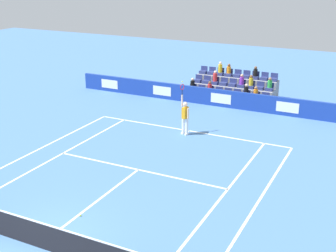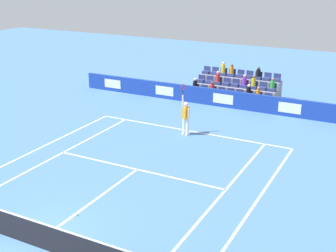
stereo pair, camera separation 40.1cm
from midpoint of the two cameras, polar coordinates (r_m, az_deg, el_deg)
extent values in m
plane|color=#4C7AB2|center=(15.41, -15.98, -14.29)|extent=(80.00, 80.00, 0.00)
cube|color=white|center=(24.33, 3.27, -0.63)|extent=(10.97, 0.10, 0.01)
cube|color=white|center=(19.83, -3.35, -5.49)|extent=(8.23, 0.10, 0.01)
cube|color=white|center=(17.47, -8.79, -9.39)|extent=(0.10, 6.40, 0.01)
cube|color=white|center=(21.75, -13.35, -3.68)|extent=(0.10, 11.89, 0.01)
cube|color=white|center=(17.88, 7.43, -8.59)|extent=(0.10, 11.89, 0.01)
cube|color=white|center=(22.62, -16.00, -3.00)|extent=(0.10, 11.89, 0.01)
cube|color=white|center=(17.53, 11.68, -9.47)|extent=(0.10, 11.89, 0.01)
cube|color=white|center=(24.25, 3.17, -0.70)|extent=(0.10, 0.20, 0.01)
cube|color=#193899|center=(28.57, 7.44, 3.46)|extent=(20.75, 0.20, 1.08)
cube|color=white|center=(27.40, 15.51, 2.20)|extent=(1.33, 0.01, 0.61)
cube|color=white|center=(28.47, 7.37, 3.41)|extent=(1.33, 0.01, 0.61)
cube|color=white|center=(30.09, -0.07, 4.45)|extent=(1.33, 0.01, 0.61)
cube|color=white|center=(32.16, -6.66, 5.32)|extent=(1.33, 0.01, 0.61)
cube|color=black|center=(15.17, -16.15, -12.84)|extent=(11.77, 0.02, 0.92)
cube|color=white|center=(14.92, -16.32, -11.28)|extent=(11.77, 0.04, 0.04)
cylinder|color=white|center=(23.61, 2.97, -0.11)|extent=(0.16, 0.16, 0.90)
cylinder|color=white|center=(23.75, 2.51, 0.02)|extent=(0.16, 0.16, 0.90)
cube|color=white|center=(23.75, 2.95, -1.04)|extent=(0.18, 0.28, 0.08)
cube|color=white|center=(23.89, 2.50, -0.91)|extent=(0.18, 0.28, 0.08)
cube|color=orange|center=(23.44, 2.77, 1.68)|extent=(0.30, 0.40, 0.60)
sphere|color=beige|center=(23.30, 2.79, 2.76)|extent=(0.24, 0.24, 0.24)
cylinder|color=beige|center=(23.39, 2.37, 3.21)|extent=(0.09, 0.09, 0.62)
cylinder|color=beige|center=(23.26, 3.12, 1.59)|extent=(0.09, 0.09, 0.56)
cylinder|color=black|center=(23.26, 2.39, 4.27)|extent=(0.04, 0.04, 0.28)
torus|color=red|center=(23.19, 2.40, 4.94)|extent=(0.10, 0.31, 0.31)
sphere|color=#D1E533|center=(23.12, 2.41, 5.61)|extent=(0.07, 0.07, 0.07)
cube|color=gray|center=(29.64, 8.14, 3.35)|extent=(5.58, 0.95, 0.42)
cube|color=navy|center=(28.87, 12.81, 3.26)|extent=(0.48, 0.44, 0.20)
cube|color=navy|center=(28.99, 12.95, 3.83)|extent=(0.48, 0.04, 0.30)
cube|color=navy|center=(29.02, 11.63, 3.43)|extent=(0.48, 0.44, 0.20)
cube|color=navy|center=(29.14, 11.78, 4.00)|extent=(0.48, 0.04, 0.30)
cube|color=navy|center=(29.19, 10.47, 3.60)|extent=(0.48, 0.44, 0.20)
cube|color=navy|center=(29.30, 10.61, 4.16)|extent=(0.48, 0.04, 0.30)
cube|color=navy|center=(29.36, 9.31, 3.76)|extent=(0.48, 0.44, 0.20)
cube|color=navy|center=(29.48, 9.46, 4.32)|extent=(0.48, 0.04, 0.30)
cube|color=navy|center=(29.55, 8.17, 3.93)|extent=(0.48, 0.44, 0.20)
cube|color=navy|center=(29.67, 8.33, 4.48)|extent=(0.48, 0.04, 0.30)
cube|color=navy|center=(29.75, 7.05, 4.09)|extent=(0.48, 0.44, 0.20)
cube|color=navy|center=(29.87, 7.21, 4.64)|extent=(0.48, 0.04, 0.30)
cube|color=navy|center=(29.97, 5.94, 4.24)|extent=(0.48, 0.44, 0.20)
cube|color=navy|center=(30.08, 6.10, 4.79)|extent=(0.48, 0.04, 0.30)
cube|color=navy|center=(30.19, 4.85, 4.39)|extent=(0.48, 0.44, 0.20)
cube|color=navy|center=(30.31, 5.01, 4.94)|extent=(0.48, 0.04, 0.30)
cube|color=navy|center=(30.43, 3.77, 4.54)|extent=(0.48, 0.44, 0.20)
cube|color=navy|center=(30.54, 3.93, 5.08)|extent=(0.48, 0.04, 0.30)
cube|color=gray|center=(30.45, 8.77, 4.17)|extent=(5.58, 0.95, 0.84)
cube|color=navy|center=(29.65, 13.36, 4.48)|extent=(0.48, 0.44, 0.20)
cube|color=navy|center=(29.77, 13.50, 5.03)|extent=(0.48, 0.04, 0.30)
cube|color=navy|center=(29.80, 12.21, 4.65)|extent=(0.48, 0.44, 0.20)
cube|color=navy|center=(29.92, 12.35, 5.19)|extent=(0.48, 0.04, 0.30)
cube|color=navy|center=(29.96, 11.07, 4.81)|extent=(0.48, 0.44, 0.20)
cube|color=navy|center=(30.08, 11.21, 5.35)|extent=(0.48, 0.04, 0.30)
cube|color=navy|center=(30.13, 9.94, 4.96)|extent=(0.48, 0.44, 0.20)
cube|color=navy|center=(30.26, 10.08, 5.50)|extent=(0.48, 0.04, 0.30)
cube|color=navy|center=(30.32, 8.82, 5.11)|extent=(0.48, 0.44, 0.20)
cube|color=navy|center=(30.44, 8.97, 5.65)|extent=(0.48, 0.04, 0.30)
cube|color=navy|center=(30.51, 7.72, 5.26)|extent=(0.48, 0.44, 0.20)
cube|color=navy|center=(30.63, 7.87, 5.79)|extent=(0.48, 0.04, 0.30)
cube|color=navy|center=(30.72, 6.63, 5.41)|extent=(0.48, 0.44, 0.20)
cube|color=navy|center=(30.84, 6.78, 5.94)|extent=(0.48, 0.04, 0.30)
cube|color=navy|center=(30.94, 5.56, 5.55)|extent=(0.48, 0.44, 0.20)
cube|color=navy|center=(31.06, 5.71, 6.07)|extent=(0.48, 0.04, 0.30)
cube|color=navy|center=(31.17, 4.50, 5.68)|extent=(0.48, 0.44, 0.20)
cube|color=navy|center=(31.29, 4.66, 6.20)|extent=(0.48, 0.04, 0.30)
cube|color=gray|center=(31.27, 9.37, 4.94)|extent=(5.58, 0.95, 1.26)
cube|color=navy|center=(30.44, 13.88, 5.65)|extent=(0.48, 0.44, 0.20)
cube|color=navy|center=(30.58, 14.02, 6.18)|extent=(0.48, 0.04, 0.30)
cube|color=navy|center=(30.59, 12.76, 5.80)|extent=(0.48, 0.44, 0.20)
cube|color=navy|center=(30.72, 12.89, 6.33)|extent=(0.48, 0.04, 0.30)
cube|color=navy|center=(30.74, 11.64, 5.95)|extent=(0.48, 0.44, 0.20)
cube|color=navy|center=(30.88, 11.78, 6.48)|extent=(0.48, 0.04, 0.30)
cube|color=navy|center=(30.91, 10.54, 6.10)|extent=(0.48, 0.44, 0.20)
cube|color=navy|center=(31.04, 10.68, 6.62)|extent=(0.48, 0.04, 0.30)
cube|color=navy|center=(31.09, 9.44, 6.24)|extent=(0.48, 0.44, 0.20)
cube|color=navy|center=(31.22, 9.58, 6.76)|extent=(0.48, 0.04, 0.30)
cube|color=navy|center=(31.28, 8.36, 6.38)|extent=(0.48, 0.44, 0.20)
cube|color=navy|center=(31.41, 8.51, 6.89)|extent=(0.48, 0.04, 0.30)
cube|color=navy|center=(31.49, 7.29, 6.51)|extent=(0.48, 0.44, 0.20)
cube|color=navy|center=(31.62, 7.44, 7.03)|extent=(0.48, 0.04, 0.30)
cube|color=navy|center=(31.70, 6.24, 6.65)|extent=(0.48, 0.44, 0.20)
cube|color=navy|center=(31.83, 6.39, 7.15)|extent=(0.48, 0.04, 0.30)
cube|color=navy|center=(31.92, 5.20, 6.77)|extent=(0.48, 0.44, 0.20)
cube|color=navy|center=(32.05, 5.35, 7.28)|extent=(0.48, 0.04, 0.30)
cylinder|color=black|center=(29.14, 10.54, 4.32)|extent=(0.28, 0.28, 0.54)
sphere|color=beige|center=(29.04, 10.58, 5.02)|extent=(0.20, 0.20, 0.20)
cylinder|color=black|center=(30.72, 11.71, 6.57)|extent=(0.28, 0.28, 0.46)
sphere|color=brown|center=(30.65, 11.75, 7.17)|extent=(0.20, 0.20, 0.20)
cylinder|color=red|center=(29.93, 6.00, 4.85)|extent=(0.28, 0.28, 0.43)
sphere|color=brown|center=(29.85, 6.02, 5.44)|extent=(0.20, 0.20, 0.20)
cylinder|color=yellow|center=(29.92, 11.14, 5.46)|extent=(0.28, 0.28, 0.49)
sphere|color=brown|center=(29.84, 11.18, 6.10)|extent=(0.20, 0.20, 0.20)
cylinder|color=green|center=(29.61, 13.44, 5.12)|extent=(0.28, 0.28, 0.46)
sphere|color=#9E7251|center=(29.54, 13.49, 5.74)|extent=(0.20, 0.20, 0.20)
cylinder|color=red|center=(30.68, 6.69, 6.09)|extent=(0.28, 0.28, 0.53)
sphere|color=beige|center=(30.60, 6.72, 6.75)|extent=(0.20, 0.20, 0.20)
cylinder|color=orange|center=(28.98, 11.70, 4.06)|extent=(0.28, 0.28, 0.44)
sphere|color=#9E7251|center=(28.90, 11.75, 4.68)|extent=(0.20, 0.20, 0.20)
cylinder|color=yellow|center=(31.45, 7.35, 7.19)|extent=(0.28, 0.28, 0.55)
sphere|color=beige|center=(31.37, 7.38, 7.86)|extent=(0.20, 0.20, 0.20)
cylinder|color=black|center=(30.38, 3.82, 5.22)|extent=(0.28, 0.28, 0.52)
sphere|color=beige|center=(30.29, 3.84, 5.88)|extent=(0.20, 0.20, 0.20)
cylinder|color=orange|center=(31.26, 8.42, 6.99)|extent=(0.28, 0.28, 0.46)
sphere|color=brown|center=(31.19, 8.45, 7.58)|extent=(0.20, 0.20, 0.20)
cylinder|color=purple|center=(30.09, 10.01, 5.61)|extent=(0.28, 0.28, 0.49)
sphere|color=#D3A884|center=(30.01, 10.04, 6.25)|extent=(0.20, 0.20, 0.20)
sphere|color=#D1E533|center=(16.66, -10.72, -10.93)|extent=(0.07, 0.07, 0.07)
camera|label=1|loc=(0.20, -89.47, 0.19)|focal=48.27mm
camera|label=2|loc=(0.20, 90.53, -0.19)|focal=48.27mm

